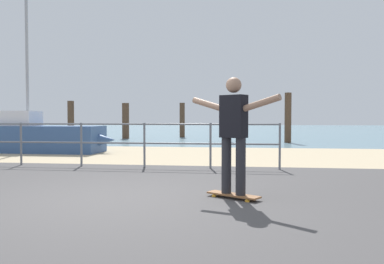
# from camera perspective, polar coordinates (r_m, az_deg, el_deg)

# --- Properties ---
(ground_plane) EXTENTS (24.00, 10.00, 0.04)m
(ground_plane) POSITION_cam_1_polar(r_m,az_deg,el_deg) (4.80, -15.26, -12.03)
(ground_plane) COLOR #474444
(ground_plane) RESTS_ON ground
(beach_strip) EXTENTS (24.00, 6.00, 0.04)m
(beach_strip) POSITION_cam_1_polar(r_m,az_deg,el_deg) (12.47, -0.61, -3.31)
(beach_strip) COLOR tan
(beach_strip) RESTS_ON ground
(sea_surface) EXTENTS (72.00, 50.00, 0.04)m
(sea_surface) POSITION_cam_1_polar(r_m,az_deg,el_deg) (40.34, 5.30, 0.37)
(sea_surface) COLOR slate
(sea_surface) RESTS_ON ground
(railing_fence) EXTENTS (10.83, 0.05, 1.05)m
(railing_fence) POSITION_cam_1_polar(r_m,az_deg,el_deg) (10.04, -19.77, -0.75)
(railing_fence) COLOR slate
(railing_fence) RESTS_ON ground
(sailboat) EXTENTS (4.95, 1.42, 5.49)m
(sailboat) POSITION_cam_1_polar(r_m,az_deg,el_deg) (14.11, -21.03, -0.69)
(sailboat) COLOR #335184
(sailboat) RESTS_ON ground
(skateboard) EXTENTS (0.79, 0.59, 0.08)m
(skateboard) POSITION_cam_1_polar(r_m,az_deg,el_deg) (5.68, 6.00, -9.07)
(skateboard) COLOR brown
(skateboard) RESTS_ON ground
(skateboarder) EXTENTS (1.28, 0.83, 1.65)m
(skateboarder) POSITION_cam_1_polar(r_m,az_deg,el_deg) (5.58, 6.04, 0.55)
(skateboarder) COLOR #26262B
(skateboarder) RESTS_ON skateboard
(groyne_post_0) EXTENTS (0.35, 0.35, 2.10)m
(groyne_post_0) POSITION_cam_1_polar(r_m,az_deg,el_deg) (22.57, -17.13, 1.66)
(groyne_post_0) COLOR #513826
(groyne_post_0) RESTS_ON ground
(groyne_post_1) EXTENTS (0.39, 0.39, 2.00)m
(groyne_post_1) POSITION_cam_1_polar(r_m,az_deg,el_deg) (22.25, -9.59, 1.58)
(groyne_post_1) COLOR #513826
(groyne_post_1) RESTS_ON ground
(groyne_post_2) EXTENTS (0.31, 0.31, 2.07)m
(groyne_post_2) POSITION_cam_1_polar(r_m,az_deg,el_deg) (23.57, -1.43, 1.72)
(groyne_post_2) COLOR #513826
(groyne_post_2) RESTS_ON ground
(groyne_post_3) EXTENTS (0.39, 0.39, 1.74)m
(groyne_post_3) POSITION_cam_1_polar(r_m,az_deg,el_deg) (19.05, 5.01, 1.15)
(groyne_post_3) COLOR #513826
(groyne_post_3) RESTS_ON ground
(groyne_post_4) EXTENTS (0.31, 0.31, 2.34)m
(groyne_post_4) POSITION_cam_1_polar(r_m,az_deg,el_deg) (18.76, 13.72, 1.99)
(groyne_post_4) COLOR #513826
(groyne_post_4) RESTS_ON ground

